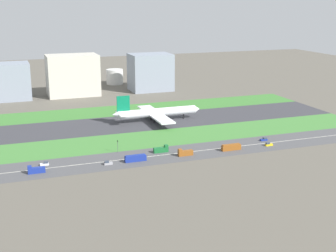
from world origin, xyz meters
TOP-DOWN VIEW (x-y plane):
  - ground_plane at (0.00, 0.00)m, footprint 800.00×800.00m
  - runway at (0.00, 0.00)m, footprint 280.00×46.00m
  - grass_median_north at (0.00, 41.00)m, footprint 280.00×36.00m
  - grass_median_south at (0.00, -41.00)m, footprint 280.00×36.00m
  - highway at (0.00, -73.00)m, footprint 280.00×28.00m
  - highway_centerline at (0.00, -73.00)m, footprint 266.00×0.50m
  - airliner at (7.66, 0.00)m, footprint 65.00×56.00m
  - car_3 at (-75.59, -68.00)m, footprint 4.40×1.80m
  - truck_1 at (-1.32, -78.00)m, footprint 8.40×2.50m
  - bus_0 at (27.02, -78.00)m, footprint 11.60×2.50m
  - car_2 at (-44.57, -78.00)m, footprint 4.40×1.80m
  - truck_2 at (-11.69, -68.00)m, footprint 8.40×2.50m
  - car_0 at (54.57, -68.00)m, footprint 4.40×1.80m
  - bus_1 at (-29.64, -78.00)m, footprint 11.60×2.50m
  - truck_0 at (-80.80, -78.00)m, footprint 8.40×2.50m
  - car_1 at (51.62, -78.00)m, footprint 4.40×1.80m
  - traffic_light at (-34.74, -60.01)m, footprint 0.36×0.50m
  - terminal_building at (-90.00, 114.00)m, footprint 41.87×27.05m
  - hangar_building at (-32.18, 114.00)m, footprint 44.87×27.91m
  - office_tower at (40.59, 114.00)m, footprint 38.23×28.66m
  - fuel_tank_west at (-11.29, 159.00)m, footprint 16.01×16.01m
  - fuel_tank_centre at (16.71, 159.00)m, footprint 16.86×16.86m

SIDE VIEW (x-z plane):
  - ground_plane at x=0.00m, z-range 0.00..0.00m
  - runway at x=0.00m, z-range 0.00..0.10m
  - grass_median_north at x=0.00m, z-range 0.00..0.10m
  - grass_median_south at x=0.00m, z-range 0.00..0.10m
  - highway at x=0.00m, z-range 0.00..0.10m
  - highway_centerline at x=0.00m, z-range 0.10..0.11m
  - car_3 at x=-75.59m, z-range -0.08..1.92m
  - car_2 at x=-44.57m, z-range -0.08..1.92m
  - car_0 at x=54.57m, z-range -0.08..1.92m
  - car_1 at x=51.62m, z-range -0.08..1.92m
  - truck_1 at x=-1.32m, z-range -0.33..3.67m
  - truck_2 at x=-11.69m, z-range -0.33..3.67m
  - truck_0 at x=-80.80m, z-range -0.33..3.67m
  - bus_0 at x=27.02m, z-range 0.07..3.57m
  - bus_1 at x=-29.64m, z-range 0.07..3.57m
  - traffic_light at x=-34.74m, z-range 0.69..7.89m
  - airliner at x=7.66m, z-range -3.62..16.08m
  - fuel_tank_west at x=-11.29m, z-range 0.00..13.89m
  - fuel_tank_centre at x=16.71m, z-range 0.00..14.96m
  - terminal_building at x=-90.00m, z-range 0.00..31.34m
  - office_tower at x=40.59m, z-range 0.00..34.40m
  - hangar_building at x=-32.18m, z-range 0.00..36.33m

